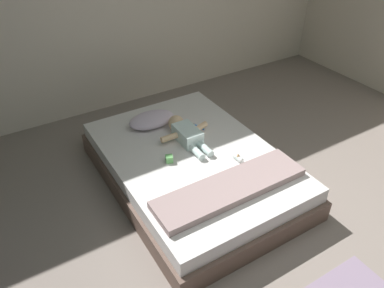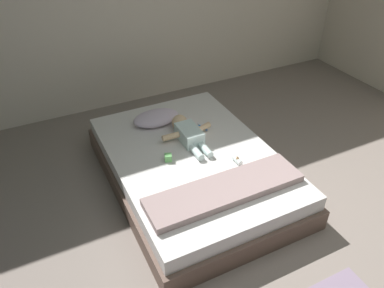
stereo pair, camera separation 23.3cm
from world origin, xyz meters
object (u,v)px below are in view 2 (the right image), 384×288
pillow (156,118)px  toothbrush (202,127)px  bed (192,168)px  baby_bottle (237,160)px  baby (188,133)px  toy_block (168,158)px

pillow → toothbrush: pillow is taller
bed → pillow: (-0.10, 0.62, 0.23)m
pillow → baby_bottle: bearing=-67.0°
baby → toothbrush: bearing=27.5°
toy_block → baby_bottle: 0.60m
baby → toy_block: bearing=-142.7°
pillow → toy_block: size_ratio=6.04×
pillow → baby: (0.16, -0.39, 0.01)m
pillow → baby: bearing=-67.2°
pillow → baby_bottle: size_ratio=4.57×
pillow → toothbrush: bearing=-36.8°
pillow → toy_block: bearing=-102.6°
bed → toothbrush: (0.28, 0.34, 0.18)m
baby_bottle → baby: bearing=113.1°
baby → pillow: bearing=112.8°
pillow → baby: 0.42m
toy_block → baby_bottle: baby_bottle is taller
baby → baby_bottle: (0.22, -0.52, -0.04)m
pillow → baby_bottle: 0.99m
baby → toy_block: baby is taller
toy_block → baby_bottle: size_ratio=0.76×
baby → baby_bottle: bearing=-66.9°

